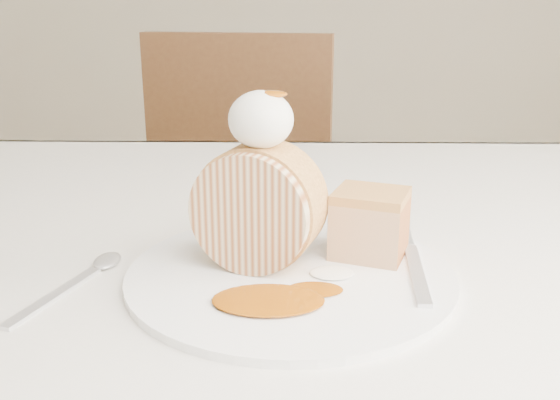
{
  "coord_description": "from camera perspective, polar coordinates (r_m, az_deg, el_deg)",
  "views": [
    {
      "loc": [
        -0.03,
        -0.46,
        1.0
      ],
      "look_at": [
        -0.04,
        0.08,
        0.82
      ],
      "focal_mm": 40.0,
      "sensor_mm": 36.0,
      "label": 1
    }
  ],
  "objects": [
    {
      "name": "whipped_cream",
      "position": [
        0.55,
        -1.76,
        7.36
      ],
      "size": [
        0.06,
        0.06,
        0.05
      ],
      "primitive_type": "ellipsoid",
      "color": "white",
      "rests_on": "roulade_slice"
    },
    {
      "name": "roulade_slice",
      "position": [
        0.57,
        -2.02,
        -0.66
      ],
      "size": [
        0.13,
        0.09,
        0.11
      ],
      "primitive_type": "cylinder",
      "rotation": [
        1.57,
        0.0,
        -0.32
      ],
      "color": "beige",
      "rests_on": "plate"
    },
    {
      "name": "plate",
      "position": [
        0.58,
        0.97,
        -6.79
      ],
      "size": [
        0.39,
        0.39,
        0.01
      ],
      "primitive_type": "cylinder",
      "rotation": [
        0.0,
        0.0,
        -0.34
      ],
      "color": "white",
      "rests_on": "table"
    },
    {
      "name": "caramel_drizzle",
      "position": [
        0.55,
        -0.84,
        10.33
      ],
      "size": [
        0.03,
        0.02,
        0.01
      ],
      "primitive_type": "ellipsoid",
      "color": "#904306",
      "rests_on": "whipped_cream"
    },
    {
      "name": "table",
      "position": [
        0.74,
        3.15,
        -9.12
      ],
      "size": [
        1.4,
        0.9,
        0.75
      ],
      "color": "silver",
      "rests_on": "ground"
    },
    {
      "name": "spoon",
      "position": [
        0.58,
        -19.93,
        -8.27
      ],
      "size": [
        0.07,
        0.15,
        0.0
      ],
      "primitive_type": "cube",
      "rotation": [
        0.0,
        0.0,
        -0.33
      ],
      "color": "silver",
      "rests_on": "table"
    },
    {
      "name": "caramel_pool",
      "position": [
        0.52,
        -1.09,
        -9.11
      ],
      "size": [
        0.11,
        0.09,
        0.0
      ],
      "primitive_type": null,
      "rotation": [
        0.0,
        0.0,
        -0.34
      ],
      "color": "#904306",
      "rests_on": "plate"
    },
    {
      "name": "fork",
      "position": [
        0.58,
        12.4,
        -6.55
      ],
      "size": [
        0.04,
        0.18,
        0.0
      ],
      "primitive_type": "cube",
      "rotation": [
        0.0,
        0.0,
        -0.08
      ],
      "color": "silver",
      "rests_on": "plate"
    },
    {
      "name": "chair_far",
      "position": [
        1.61,
        -2.81,
        0.96
      ],
      "size": [
        0.5,
        0.5,
        0.93
      ],
      "rotation": [
        0.0,
        0.0,
        2.98
      ],
      "color": "brown",
      "rests_on": "ground"
    },
    {
      "name": "cake_chunk",
      "position": [
        0.61,
        8.2,
        -2.5
      ],
      "size": [
        0.08,
        0.08,
        0.06
      ],
      "primitive_type": "cube",
      "rotation": [
        0.0,
        0.0,
        -0.34
      ],
      "color": "tan",
      "rests_on": "plate"
    }
  ]
}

